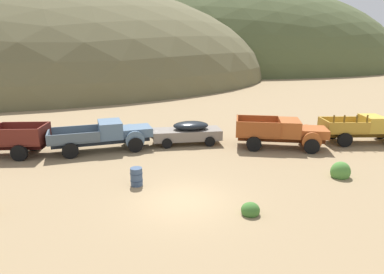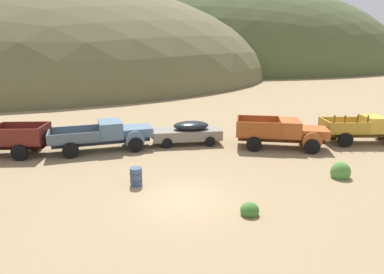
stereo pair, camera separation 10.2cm
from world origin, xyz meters
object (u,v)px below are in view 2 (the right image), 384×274
(truck_chalk_blue, at_px, (110,135))
(oil_drum_by_truck, at_px, (136,177))
(car_primer_gray, at_px, (185,132))
(truck_oxide_orange, at_px, (287,133))
(truck_faded_yellow, at_px, (371,129))

(truck_chalk_blue, distance_m, oil_drum_by_truck, 6.44)
(car_primer_gray, distance_m, truck_oxide_orange, 6.80)
(truck_oxide_orange, bearing_deg, car_primer_gray, -179.34)
(car_primer_gray, bearing_deg, oil_drum_by_truck, 64.08)
(car_primer_gray, distance_m, truck_faded_yellow, 12.87)
(truck_chalk_blue, relative_size, car_primer_gray, 1.35)
(truck_oxide_orange, bearing_deg, oil_drum_by_truck, -136.83)
(car_primer_gray, bearing_deg, truck_chalk_blue, 6.32)
(truck_oxide_orange, xyz_separation_m, truck_faded_yellow, (6.23, 0.32, -0.02))
(car_primer_gray, relative_size, oil_drum_by_truck, 5.51)
(truck_faded_yellow, bearing_deg, truck_chalk_blue, -175.77)
(car_primer_gray, height_order, truck_faded_yellow, truck_faded_yellow)
(truck_chalk_blue, height_order, truck_faded_yellow, truck_faded_yellow)
(oil_drum_by_truck, bearing_deg, truck_chalk_blue, 106.35)
(truck_faded_yellow, bearing_deg, truck_oxide_orange, -169.97)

